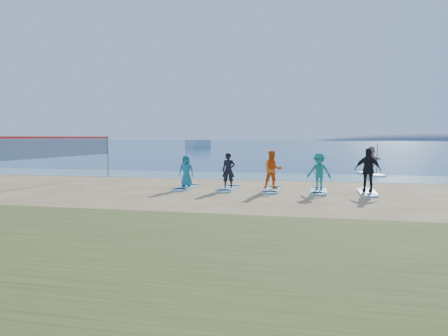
% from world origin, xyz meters
% --- Properties ---
extents(ground, '(600.00, 600.00, 0.00)m').
position_xyz_m(ground, '(0.00, 0.00, 0.00)').
color(ground, tan).
rests_on(ground, ground).
extents(shallow_water, '(600.00, 600.00, 0.00)m').
position_xyz_m(shallow_water, '(0.00, 10.50, 0.01)').
color(shallow_water, teal).
rests_on(shallow_water, ground).
extents(ocean, '(600.00, 600.00, 0.00)m').
position_xyz_m(ocean, '(0.00, 160.00, 0.01)').
color(ocean, navy).
rests_on(ocean, ground).
extents(volleyball_net, '(0.55, 9.08, 2.50)m').
position_xyz_m(volleyball_net, '(-10.31, 3.88, 1.90)').
color(volleyball_net, gray).
rests_on(volleyball_net, ground).
extents(paddleboard, '(1.55, 3.07, 0.12)m').
position_xyz_m(paddleboard, '(5.96, 12.93, 0.06)').
color(paddleboard, silver).
rests_on(paddleboard, ground).
extents(paddleboarder, '(1.09, 1.68, 1.74)m').
position_xyz_m(paddleboarder, '(5.96, 12.93, 0.99)').
color(paddleboarder, tan).
rests_on(paddleboarder, paddleboard).
extents(boat_offshore_a, '(4.04, 7.93, 1.87)m').
position_xyz_m(boat_offshore_a, '(-24.94, 78.57, 0.00)').
color(boat_offshore_a, silver).
rests_on(boat_offshore_a, ground).
extents(surfboard_0, '(0.70, 2.20, 0.09)m').
position_xyz_m(surfboard_0, '(-3.34, 3.34, 0.04)').
color(surfboard_0, '#8FD1DD').
rests_on(surfboard_0, ground).
extents(student_0, '(0.74, 0.49, 1.49)m').
position_xyz_m(student_0, '(-3.34, 3.34, 0.84)').
color(student_0, teal).
rests_on(student_0, surfboard_0).
extents(surfboard_1, '(0.70, 2.20, 0.09)m').
position_xyz_m(surfboard_1, '(-1.29, 3.34, 0.04)').
color(surfboard_1, '#8FD1DD').
rests_on(surfboard_1, ground).
extents(student_1, '(0.66, 0.51, 1.61)m').
position_xyz_m(student_1, '(-1.29, 3.34, 0.90)').
color(student_1, black).
rests_on(student_1, surfboard_1).
extents(surfboard_2, '(0.70, 2.20, 0.09)m').
position_xyz_m(surfboard_2, '(0.76, 3.34, 0.04)').
color(surfboard_2, '#8FD1DD').
rests_on(surfboard_2, ground).
extents(student_2, '(1.00, 0.88, 1.74)m').
position_xyz_m(student_2, '(0.76, 3.34, 0.96)').
color(student_2, orange).
rests_on(student_2, surfboard_2).
extents(surfboard_3, '(0.70, 2.20, 0.09)m').
position_xyz_m(surfboard_3, '(2.81, 3.34, 0.04)').
color(surfboard_3, '#8FD1DD').
rests_on(surfboard_3, ground).
extents(student_3, '(1.16, 0.79, 1.65)m').
position_xyz_m(student_3, '(2.81, 3.34, 0.91)').
color(student_3, '#1B8379').
rests_on(student_3, surfboard_3).
extents(surfboard_4, '(0.70, 2.20, 0.09)m').
position_xyz_m(surfboard_4, '(4.87, 3.34, 0.04)').
color(surfboard_4, '#8FD1DD').
rests_on(surfboard_4, ground).
extents(student_4, '(1.17, 0.69, 1.87)m').
position_xyz_m(student_4, '(4.87, 3.34, 1.02)').
color(student_4, black).
rests_on(student_4, surfboard_4).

